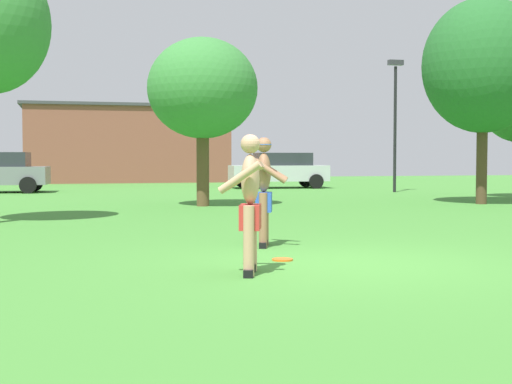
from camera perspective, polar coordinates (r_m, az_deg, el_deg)
ground_plane at (r=9.55m, az=6.67°, el=-5.63°), size 80.00×80.00×0.00m
player_with_cap at (r=11.21m, az=0.66°, el=0.47°), size 0.69×0.74×1.71m
player_in_red at (r=8.58m, az=-0.50°, el=-0.65°), size 0.65×0.84×1.66m
frisbee at (r=9.77m, az=2.10°, el=-5.34°), size 0.28×0.28×0.03m
car_silver_near_post at (r=32.42m, az=1.86°, el=1.77°), size 4.42×2.28×1.58m
lamp_post at (r=29.22m, az=10.91°, el=6.34°), size 0.60×0.24×5.21m
outbuilding_behind_lot at (r=41.85m, az=-10.19°, el=3.76°), size 11.36×6.22×4.27m
tree_right_field at (r=20.61m, az=-4.23°, el=8.10°), size 3.11×3.11×4.75m
tree_behind_players at (r=22.57m, az=17.47°, el=9.46°), size 3.55×3.55×6.07m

